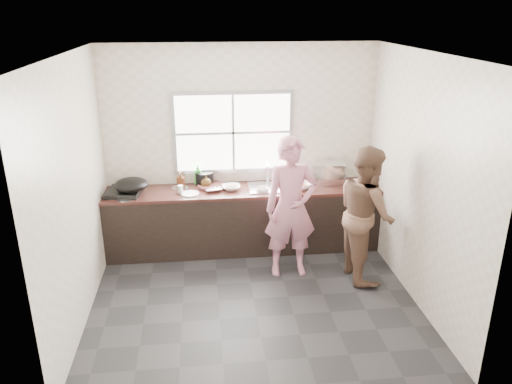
{
  "coord_description": "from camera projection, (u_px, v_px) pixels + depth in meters",
  "views": [
    {
      "loc": [
        -0.52,
        -4.85,
        3.13
      ],
      "look_at": [
        0.1,
        0.65,
        1.05
      ],
      "focal_mm": 35.0,
      "sensor_mm": 36.0,
      "label": 1
    }
  ],
  "objects": [
    {
      "name": "bowl_mince",
      "position": [
        231.0,
        188.0,
        6.53
      ],
      "size": [
        0.25,
        0.25,
        0.06
      ],
      "primitive_type": "imported",
      "rotation": [
        0.0,
        0.0,
        -0.04
      ],
      "color": "silver",
      "rests_on": "countertop"
    },
    {
      "name": "bottle_brown_short",
      "position": [
        206.0,
        181.0,
        6.6
      ],
      "size": [
        0.13,
        0.13,
        0.17
      ],
      "primitive_type": "imported",
      "rotation": [
        0.0,
        0.0,
        -0.04
      ],
      "color": "#493012",
      "rests_on": "countertop"
    },
    {
      "name": "glass_jar",
      "position": [
        180.0,
        189.0,
        6.41
      ],
      "size": [
        0.08,
        0.08,
        0.1
      ],
      "primitive_type": "cylinder",
      "rotation": [
        0.0,
        0.0,
        -0.2
      ],
      "color": "silver",
      "rests_on": "countertop"
    },
    {
      "name": "cleaver",
      "position": [
        214.0,
        189.0,
        6.44
      ],
      "size": [
        0.22,
        0.14,
        0.01
      ],
      "primitive_type": "cube",
      "rotation": [
        0.0,
        0.0,
        0.22
      ],
      "color": "silver",
      "rests_on": "cutting_board"
    },
    {
      "name": "wall_back",
      "position": [
        241.0,
        147.0,
        6.69
      ],
      "size": [
        3.6,
        0.01,
        2.7
      ],
      "primitive_type": "cube",
      "color": "silver",
      "rests_on": "ground"
    },
    {
      "name": "faucet",
      "position": [
        267.0,
        172.0,
        6.74
      ],
      "size": [
        0.02,
        0.02,
        0.3
      ],
      "primitive_type": "cylinder",
      "color": "silver",
      "rests_on": "countertop"
    },
    {
      "name": "wall_left",
      "position": [
        75.0,
        194.0,
        5.01
      ],
      "size": [
        0.01,
        3.2,
        2.7
      ],
      "primitive_type": "cube",
      "color": "beige",
      "rests_on": "ground"
    },
    {
      "name": "countertop",
      "position": [
        243.0,
        190.0,
        6.57
      ],
      "size": [
        3.6,
        0.64,
        0.04
      ],
      "primitive_type": "cube",
      "color": "#391C17",
      "rests_on": "cabinet"
    },
    {
      "name": "pot_lid_right",
      "position": [
        180.0,
        188.0,
        6.59
      ],
      "size": [
        0.3,
        0.3,
        0.01
      ],
      "primitive_type": "cylinder",
      "rotation": [
        0.0,
        0.0,
        -0.42
      ],
      "color": "silver",
      "rests_on": "countertop"
    },
    {
      "name": "bowl_crabs",
      "position": [
        302.0,
        186.0,
        6.57
      ],
      "size": [
        0.25,
        0.25,
        0.07
      ],
      "primitive_type": "imported",
      "rotation": [
        0.0,
        0.0,
        -0.22
      ],
      "color": "silver",
      "rests_on": "countertop"
    },
    {
      "name": "wall_right",
      "position": [
        419.0,
        181.0,
        5.38
      ],
      "size": [
        0.01,
        3.2,
        2.7
      ],
      "primitive_type": "cube",
      "color": "beige",
      "rests_on": "ground"
    },
    {
      "name": "plate_food",
      "position": [
        190.0,
        194.0,
        6.37
      ],
      "size": [
        0.29,
        0.29,
        0.02
      ],
      "primitive_type": "cylinder",
      "rotation": [
        0.0,
        0.0,
        -0.34
      ],
      "color": "silver",
      "rests_on": "countertop"
    },
    {
      "name": "cutting_board",
      "position": [
        211.0,
        186.0,
        6.61
      ],
      "size": [
        0.43,
        0.43,
        0.04
      ],
      "primitive_type": "cylinder",
      "rotation": [
        0.0,
        0.0,
        -0.21
      ],
      "color": "#331814",
      "rests_on": "countertop"
    },
    {
      "name": "floor",
      "position": [
        254.0,
        299.0,
        5.67
      ],
      "size": [
        3.6,
        3.2,
        0.01
      ],
      "primitive_type": "cube",
      "color": "#28282A",
      "rests_on": "ground"
    },
    {
      "name": "woman",
      "position": [
        291.0,
        212.0,
        5.96
      ],
      "size": [
        0.6,
        0.39,
        1.62
      ],
      "primitive_type": "imported",
      "rotation": [
        0.0,
        0.0,
        0.01
      ],
      "color": "pink",
      "rests_on": "floor"
    },
    {
      "name": "burner",
      "position": [
        124.0,
        192.0,
        6.37
      ],
      "size": [
        0.48,
        0.48,
        0.06
      ],
      "primitive_type": "cube",
      "rotation": [
        0.0,
        0.0,
        -0.15
      ],
      "color": "black",
      "rests_on": "countertop"
    },
    {
      "name": "sink",
      "position": [
        269.0,
        187.0,
        6.6
      ],
      "size": [
        0.55,
        0.45,
        0.02
      ],
      "primitive_type": "cube",
      "color": "silver",
      "rests_on": "countertop"
    },
    {
      "name": "pot_lid_left",
      "position": [
        125.0,
        199.0,
        6.21
      ],
      "size": [
        0.23,
        0.23,
        0.01
      ],
      "primitive_type": "cylinder",
      "rotation": [
        0.0,
        0.0,
        -0.06
      ],
      "color": "silver",
      "rests_on": "countertop"
    },
    {
      "name": "window_glazing",
      "position": [
        233.0,
        133.0,
        6.57
      ],
      "size": [
        1.5,
        0.01,
        1.0
      ],
      "primitive_type": "cube",
      "color": "white",
      "rests_on": "window_frame"
    },
    {
      "name": "person_side",
      "position": [
        366.0,
        213.0,
        5.9
      ],
      "size": [
        0.67,
        0.84,
        1.64
      ],
      "primitive_type": "imported",
      "rotation": [
        0.0,
        0.0,
        1.64
      ],
      "color": "brown",
      "rests_on": "floor"
    },
    {
      "name": "bottle_brown_tall",
      "position": [
        181.0,
        180.0,
        6.61
      ],
      "size": [
        0.1,
        0.11,
        0.19
      ],
      "primitive_type": "imported",
      "rotation": [
        0.0,
        0.0,
        -0.25
      ],
      "color": "#442111",
      "rests_on": "countertop"
    },
    {
      "name": "wok",
      "position": [
        131.0,
        185.0,
        6.3
      ],
      "size": [
        0.54,
        0.54,
        0.16
      ],
      "primitive_type": "ellipsoid",
      "rotation": [
        0.0,
        0.0,
        -0.31
      ],
      "color": "black",
      "rests_on": "burner"
    },
    {
      "name": "wall_front",
      "position": [
        276.0,
        261.0,
        3.7
      ],
      "size": [
        3.6,
        0.01,
        2.7
      ],
      "primitive_type": "cube",
      "color": "beige",
      "rests_on": "ground"
    },
    {
      "name": "cabinet",
      "position": [
        243.0,
        220.0,
        6.72
      ],
      "size": [
        3.6,
        0.62,
        0.82
      ],
      "primitive_type": "cube",
      "color": "black",
      "rests_on": "floor"
    },
    {
      "name": "black_pot",
      "position": [
        204.0,
        178.0,
        6.7
      ],
      "size": [
        0.29,
        0.29,
        0.18
      ],
      "primitive_type": "cylinder",
      "rotation": [
        0.0,
        0.0,
        0.19
      ],
      "color": "black",
      "rests_on": "countertop"
    },
    {
      "name": "bowl_held",
      "position": [
        262.0,
        189.0,
        6.46
      ],
      "size": [
        0.25,
        0.25,
        0.07
      ],
      "primitive_type": "imported",
      "rotation": [
        0.0,
        0.0,
        -0.21
      ],
      "color": "silver",
      "rests_on": "countertop"
    },
    {
      "name": "dish_rack",
      "position": [
        330.0,
        173.0,
        6.73
      ],
      "size": [
        0.4,
        0.3,
        0.28
      ],
      "primitive_type": "cube",
      "rotation": [
        0.0,
        0.0,
        -0.1
      ],
      "color": "silver",
      "rests_on": "countertop"
    },
    {
      "name": "ceiling",
      "position": [
        253.0,
        53.0,
        4.72
      ],
      "size": [
        3.6,
        3.2,
        0.01
      ],
      "primitive_type": "cube",
      "color": "silver",
      "rests_on": "wall_back"
    },
    {
      "name": "window_frame",
      "position": [
        233.0,
        132.0,
        6.59
      ],
      "size": [
        1.6,
        0.05,
        1.1
      ],
      "primitive_type": "cube",
      "color": "#9EA0A5",
      "rests_on": "wall_back"
    },
    {
      "name": "bottle_green",
      "position": [
        198.0,
        174.0,
        6.67
      ],
      "size": [
        0.14,
        0.14,
        0.3
      ],
      "primitive_type": "imported",
      "rotation": [
        0.0,
        0.0,
        -0.28
      ],
      "color": "#2B832C",
      "rests_on": "countertop"
    }
  ]
}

